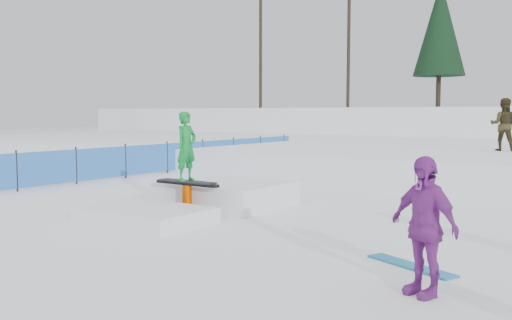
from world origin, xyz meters
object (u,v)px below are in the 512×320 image
Objects in this scene: spectator_purple at (424,226)px; jib_rail_feature at (205,196)px; safety_fence at (167,157)px; walker_olive at (503,125)px.

jib_rail_feature is at bearing 176.72° from spectator_purple.
safety_fence is 9.94× the size of spectator_purple.
jib_rail_feature reaches higher than safety_fence.
walker_olive reaches higher than jib_rail_feature.
jib_rail_feature is (-3.67, -11.28, -1.39)m from walker_olive.
spectator_purple is (2.11, -14.27, -0.89)m from walker_olive.
jib_rail_feature is (-5.77, 2.99, -0.50)m from spectator_purple.
spectator_purple is at bearing -27.39° from jib_rail_feature.
walker_olive reaches higher than safety_fence.
jib_rail_feature is (5.96, -5.04, -0.25)m from safety_fence.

